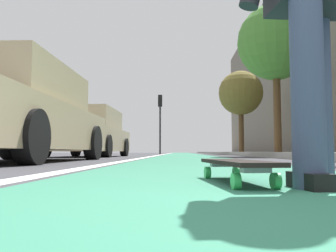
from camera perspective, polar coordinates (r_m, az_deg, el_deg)
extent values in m
plane|color=#38383D|center=(10.54, 3.17, -4.99)|extent=(80.00, 80.00, 0.00)
cube|color=#2D7256|center=(24.53, 2.41, -4.50)|extent=(56.00, 2.01, 0.00)
cube|color=silver|center=(20.55, -0.71, -4.57)|extent=(52.00, 0.16, 0.01)
cube|color=#9E9B93|center=(18.93, 13.59, -4.28)|extent=(52.00, 3.20, 0.14)
cube|color=#6F665B|center=(24.17, 18.49, 9.10)|extent=(40.00, 1.20, 11.21)
cylinder|color=green|center=(2.10, 6.36, -7.47)|extent=(0.07, 0.04, 0.07)
cylinder|color=green|center=(2.14, 10.87, -7.35)|extent=(0.07, 0.04, 0.07)
cylinder|color=green|center=(1.52, 10.84, -8.71)|extent=(0.07, 0.04, 0.07)
cylinder|color=green|center=(1.57, 16.88, -8.44)|extent=(0.07, 0.04, 0.07)
cube|color=silver|center=(2.11, 8.62, -6.13)|extent=(0.07, 0.13, 0.02)
cube|color=silver|center=(1.54, 13.89, -6.82)|extent=(0.07, 0.13, 0.02)
cube|color=black|center=(1.82, 10.83, -5.72)|extent=(0.86, 0.30, 0.02)
cylinder|color=#384260|center=(1.64, 21.48, 5.02)|extent=(0.14, 0.14, 0.82)
cylinder|color=#384260|center=(1.95, 22.83, 3.64)|extent=(0.14, 0.14, 0.82)
cube|color=black|center=(1.62, 21.83, -8.19)|extent=(0.27, 0.13, 0.07)
cube|color=tan|center=(6.09, -22.81, -0.21)|extent=(4.60, 1.78, 0.70)
cube|color=tan|center=(6.04, -23.24, 6.06)|extent=(2.54, 1.62, 0.60)
cube|color=#4C606B|center=(7.18, -18.88, 4.37)|extent=(0.06, 1.53, 0.51)
cylinder|color=black|center=(7.72, -23.91, -2.50)|extent=(0.66, 0.23, 0.66)
cylinder|color=black|center=(7.15, -11.95, -2.66)|extent=(0.66, 0.23, 0.66)
cylinder|color=black|center=(4.45, -21.06, -1.63)|extent=(0.66, 0.23, 0.66)
cube|color=tan|center=(11.39, -12.52, -2.22)|extent=(4.54, 1.91, 0.70)
cube|color=tan|center=(11.29, -12.67, 1.11)|extent=(2.51, 1.72, 0.60)
cube|color=#4C606B|center=(12.48, -11.14, 0.59)|extent=(0.07, 1.60, 0.51)
cylinder|color=black|center=(12.97, -14.56, -3.33)|extent=(0.62, 0.23, 0.62)
cylinder|color=black|center=(12.56, -7.02, -3.41)|extent=(0.62, 0.23, 0.62)
cylinder|color=black|center=(10.34, -19.24, -3.06)|extent=(0.62, 0.23, 0.62)
cylinder|color=black|center=(9.82, -9.85, -3.19)|extent=(0.62, 0.23, 0.62)
cylinder|color=#2D2D2D|center=(24.20, -1.28, -0.68)|extent=(0.12, 0.12, 3.24)
cube|color=black|center=(24.40, -1.27, 4.06)|extent=(0.24, 0.28, 0.80)
sphere|color=red|center=(24.57, -1.25, 4.62)|extent=(0.16, 0.16, 0.16)
sphere|color=#392907|center=(24.53, -1.25, 4.02)|extent=(0.16, 0.16, 0.16)
sphere|color=black|center=(24.50, -1.26, 3.41)|extent=(0.16, 0.16, 0.16)
cylinder|color=brown|center=(13.06, 17.13, 2.19)|extent=(0.26, 0.26, 3.11)
sphere|color=#4C8C38|center=(13.56, 16.90, 12.78)|extent=(2.71, 2.71, 2.71)
cylinder|color=brown|center=(20.14, 11.68, -0.83)|extent=(0.28, 0.28, 2.58)
sphere|color=olive|center=(20.37, 11.59, 5.22)|extent=(2.47, 2.47, 2.47)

